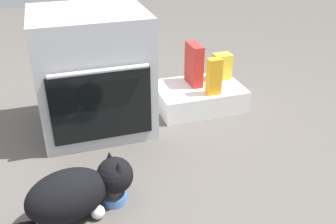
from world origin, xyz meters
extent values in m
plane|color=#56514C|center=(0.00, 0.00, 0.00)|extent=(8.00, 8.00, 0.00)
cube|color=#B7BABF|center=(0.01, 0.45, 0.36)|extent=(0.64, 0.57, 0.72)
cube|color=black|center=(0.01, 0.16, 0.27)|extent=(0.55, 0.01, 0.40)
cylinder|color=silver|center=(0.01, 0.13, 0.49)|extent=(0.51, 0.02, 0.02)
cube|color=white|center=(0.71, 0.49, 0.08)|extent=(0.58, 0.40, 0.15)
cylinder|color=#4C7AB7|center=(-0.03, -0.29, 0.02)|extent=(0.12, 0.12, 0.04)
sphere|color=brown|center=(-0.03, -0.29, 0.04)|extent=(0.07, 0.07, 0.07)
ellipsoid|color=black|center=(-0.23, -0.34, 0.13)|extent=(0.40, 0.30, 0.23)
sphere|color=black|center=(-0.01, -0.29, 0.15)|extent=(0.17, 0.17, 0.17)
cone|color=black|center=(-0.02, -0.24, 0.21)|extent=(0.06, 0.06, 0.08)
cone|color=black|center=(0.00, -0.33, 0.21)|extent=(0.06, 0.06, 0.08)
sphere|color=silver|center=(-0.14, -0.25, 0.03)|extent=(0.06, 0.06, 0.06)
sphere|color=silver|center=(-0.11, -0.37, 0.03)|extent=(0.06, 0.06, 0.06)
cube|color=#B72D28|center=(0.69, 0.54, 0.29)|extent=(0.07, 0.18, 0.28)
cube|color=yellow|center=(0.91, 0.56, 0.24)|extent=(0.12, 0.09, 0.18)
cube|color=orange|center=(0.75, 0.35, 0.27)|extent=(0.09, 0.06, 0.24)
camera|label=1|loc=(-0.20, -1.65, 1.21)|focal=40.11mm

